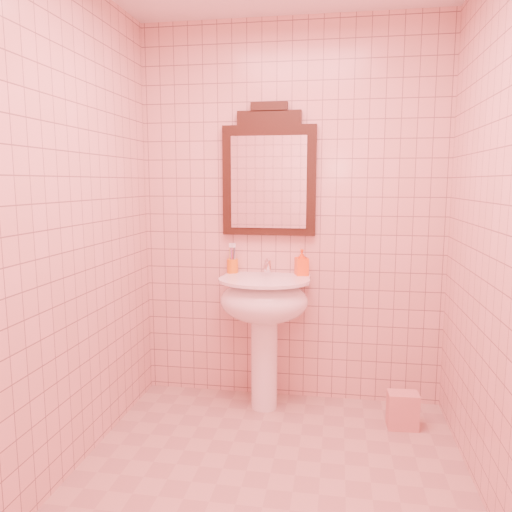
% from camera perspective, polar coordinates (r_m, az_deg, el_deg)
% --- Properties ---
extents(floor, '(2.20, 2.20, 0.00)m').
position_cam_1_polar(floor, '(2.65, 1.22, -25.10)').
color(floor, tan).
rests_on(floor, ground).
extents(back_wall, '(2.00, 0.02, 2.50)m').
position_cam_1_polar(back_wall, '(3.31, 3.99, 4.66)').
color(back_wall, '#E8ABA2').
rests_on(back_wall, floor).
extents(pedestal_sink, '(0.58, 0.58, 0.86)m').
position_cam_1_polar(pedestal_sink, '(3.20, 0.94, -6.15)').
color(pedestal_sink, white).
rests_on(pedestal_sink, floor).
extents(faucet, '(0.04, 0.16, 0.11)m').
position_cam_1_polar(faucet, '(3.28, 1.30, -1.17)').
color(faucet, white).
rests_on(faucet, pedestal_sink).
extents(mirror, '(0.61, 0.06, 0.85)m').
position_cam_1_polar(mirror, '(3.30, 1.50, 9.27)').
color(mirror, black).
rests_on(mirror, back_wall).
extents(toothbrush_cup, '(0.08, 0.08, 0.17)m').
position_cam_1_polar(toothbrush_cup, '(3.35, -2.70, -1.09)').
color(toothbrush_cup, orange).
rests_on(toothbrush_cup, pedestal_sink).
extents(soap_dispenser, '(0.10, 0.10, 0.17)m').
position_cam_1_polar(soap_dispenser, '(3.27, 5.24, -0.73)').
color(soap_dispenser, '#FF5715').
rests_on(soap_dispenser, pedestal_sink).
extents(towel, '(0.19, 0.13, 0.22)m').
position_cam_1_polar(towel, '(3.26, 16.42, -16.56)').
color(towel, pink).
rests_on(towel, floor).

